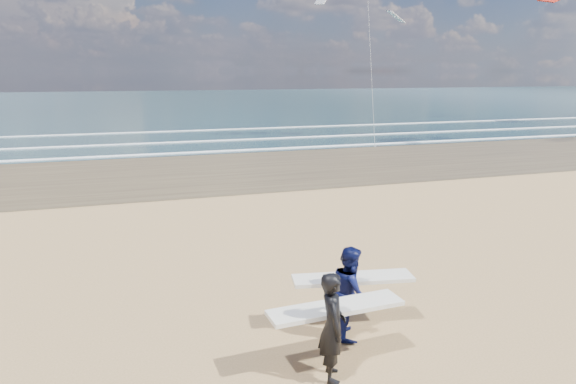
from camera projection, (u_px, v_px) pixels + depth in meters
name	position (u px, v px, depth m)	size (l,w,h in m)	color
wet_sand_strip	(524.00, 150.00, 30.43)	(220.00, 12.00, 0.01)	#453725
ocean	(274.00, 101.00, 80.55)	(220.00, 100.00, 0.02)	#193438
foam_breakers	(429.00, 131.00, 39.79)	(220.00, 11.70, 0.05)	white
surfer_near	(333.00, 323.00, 7.75)	(2.23, 1.03, 1.71)	black
surfer_far	(351.00, 291.00, 9.01)	(2.26, 1.27, 1.65)	#0B103E
kite_1	(370.00, 38.00, 32.88)	(6.33, 4.80, 11.73)	slate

